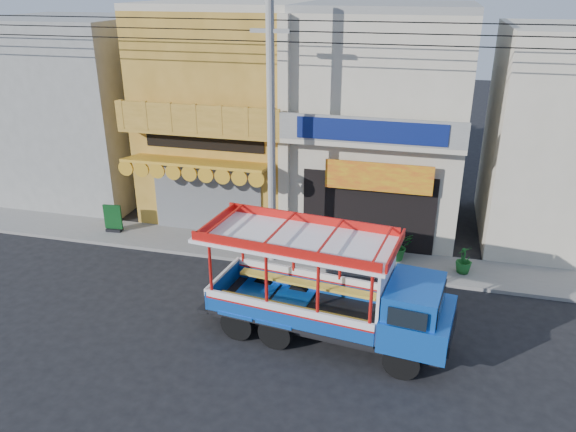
# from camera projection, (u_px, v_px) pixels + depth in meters

# --- Properties ---
(ground) EXTENTS (90.00, 90.00, 0.00)m
(ground) POSITION_uv_depth(u_px,v_px,m) (275.00, 317.00, 16.16)
(ground) COLOR black
(ground) RESTS_ON ground
(sidewalk) EXTENTS (30.00, 2.00, 0.12)m
(sidewalk) POSITION_uv_depth(u_px,v_px,m) (306.00, 255.00, 19.71)
(sidewalk) COLOR slate
(sidewalk) RESTS_ON ground
(shophouse_left) EXTENTS (6.00, 7.50, 8.24)m
(shophouse_left) POSITION_uv_depth(u_px,v_px,m) (232.00, 111.00, 22.59)
(shophouse_left) COLOR #A27524
(shophouse_left) RESTS_ON ground
(shophouse_right) EXTENTS (6.00, 6.75, 8.24)m
(shophouse_right) POSITION_uv_depth(u_px,v_px,m) (382.00, 119.00, 21.21)
(shophouse_right) COLOR #BAB299
(shophouse_right) RESTS_ON ground
(party_pilaster) EXTENTS (0.35, 0.30, 8.00)m
(party_pilaster) POSITION_uv_depth(u_px,v_px,m) (284.00, 138.00, 19.16)
(party_pilaster) COLOR #BAB299
(party_pilaster) RESTS_ON ground
(filler_building_left) EXTENTS (6.00, 6.00, 7.60)m
(filler_building_left) POSITION_uv_depth(u_px,v_px,m) (80.00, 109.00, 24.35)
(filler_building_left) COLOR gray
(filler_building_left) RESTS_ON ground
(utility_pole) EXTENTS (28.00, 0.26, 9.00)m
(utility_pole) POSITION_uv_depth(u_px,v_px,m) (276.00, 118.00, 17.34)
(utility_pole) COLOR gray
(utility_pole) RESTS_ON ground
(songthaew_truck) EXTENTS (6.83, 2.93, 3.09)m
(songthaew_truck) POSITION_uv_depth(u_px,v_px,m) (344.00, 293.00, 14.51)
(songthaew_truck) COLOR black
(songthaew_truck) RESTS_ON ground
(green_sign) EXTENTS (0.69, 0.37, 1.06)m
(green_sign) POSITION_uv_depth(u_px,v_px,m) (113.00, 220.00, 21.26)
(green_sign) COLOR black
(green_sign) RESTS_ON sidewalk
(potted_plant_a) EXTENTS (1.18, 1.12, 1.02)m
(potted_plant_a) POSITION_uv_depth(u_px,v_px,m) (398.00, 246.00, 19.08)
(potted_plant_a) COLOR #1A5E22
(potted_plant_a) RESTS_ON sidewalk
(potted_plant_c) EXTENTS (0.72, 0.72, 0.95)m
(potted_plant_c) POSITION_uv_depth(u_px,v_px,m) (464.00, 259.00, 18.21)
(potted_plant_c) COLOR #1A5E22
(potted_plant_c) RESTS_ON sidewalk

